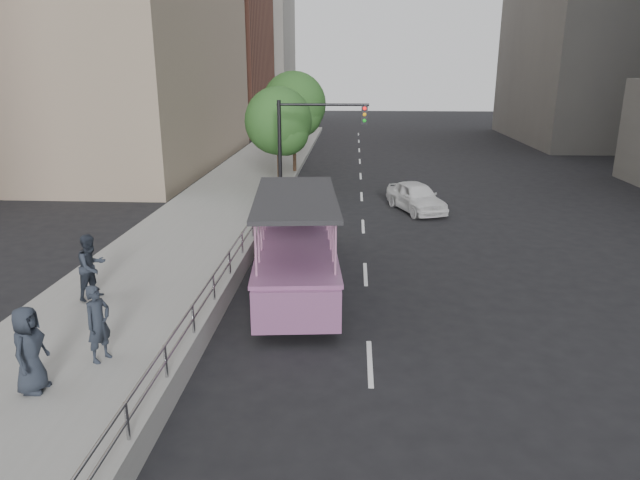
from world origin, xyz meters
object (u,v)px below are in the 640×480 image
(car, at_px, (416,197))
(pedestrian_near, at_px, (98,323))
(pedestrian_far, at_px, (29,350))
(traffic_signal, at_px, (305,138))
(duck_boat, at_px, (296,246))
(street_tree_far, at_px, (295,107))
(pedestrian_mid, at_px, (92,267))
(street_tree_near, at_px, (280,124))
(parking_sign, at_px, (264,208))

(car, bearing_deg, pedestrian_near, -138.96)
(pedestrian_far, bearing_deg, traffic_signal, -12.18)
(duck_boat, distance_m, street_tree_far, 18.87)
(duck_boat, distance_m, pedestrian_near, 7.22)
(duck_boat, bearing_deg, traffic_signal, 92.92)
(car, relative_size, pedestrian_near, 2.32)
(duck_boat, distance_m, traffic_signal, 9.40)
(traffic_signal, relative_size, street_tree_far, 0.81)
(car, relative_size, traffic_signal, 0.79)
(car, height_order, traffic_signal, traffic_signal)
(pedestrian_mid, bearing_deg, pedestrian_far, -145.06)
(duck_boat, xyz_separation_m, car, (4.79, 9.51, -0.43))
(duck_boat, relative_size, traffic_signal, 1.80)
(street_tree_far, bearing_deg, pedestrian_near, -94.47)
(duck_boat, height_order, street_tree_near, street_tree_near)
(pedestrian_near, height_order, street_tree_far, street_tree_far)
(pedestrian_far, xyz_separation_m, traffic_signal, (4.16, 16.55, 2.29))
(car, bearing_deg, parking_sign, -155.34)
(car, height_order, pedestrian_mid, pedestrian_mid)
(duck_boat, height_order, traffic_signal, traffic_signal)
(duck_boat, bearing_deg, street_tree_near, 99.36)
(car, distance_m, pedestrian_far, 19.42)
(duck_boat, xyz_separation_m, pedestrian_mid, (-5.52, -2.65, 0.11))
(pedestrian_far, distance_m, street_tree_far, 26.30)
(duck_boat, height_order, parking_sign, duck_boat)
(street_tree_far, bearing_deg, parking_sign, -88.75)
(street_tree_near, bearing_deg, traffic_signal, -65.02)
(duck_boat, distance_m, parking_sign, 3.59)
(parking_sign, xyz_separation_m, street_tree_near, (-0.53, 9.30, 2.24))
(duck_boat, bearing_deg, parking_sign, 115.41)
(duck_boat, distance_m, street_tree_near, 12.96)
(car, xyz_separation_m, street_tree_far, (-6.66, 9.00, 3.61))
(pedestrian_far, distance_m, street_tree_near, 20.31)
(car, distance_m, pedestrian_near, 17.86)
(pedestrian_near, height_order, pedestrian_far, pedestrian_far)
(pedestrian_mid, height_order, pedestrian_far, pedestrian_mid)
(duck_boat, relative_size, street_tree_far, 1.45)
(pedestrian_mid, bearing_deg, car, -15.94)
(pedestrian_mid, height_order, street_tree_near, street_tree_near)
(street_tree_near, height_order, street_tree_far, street_tree_far)
(pedestrian_mid, bearing_deg, pedestrian_near, -129.31)
(car, relative_size, parking_sign, 1.66)
(duck_boat, xyz_separation_m, pedestrian_near, (-3.79, -6.15, 0.06))
(duck_boat, relative_size, parking_sign, 3.78)
(traffic_signal, height_order, street_tree_near, street_tree_near)
(pedestrian_far, bearing_deg, street_tree_near, -5.38)
(pedestrian_near, distance_m, parking_sign, 9.64)
(street_tree_far, bearing_deg, duck_boat, -84.26)
(pedestrian_near, relative_size, parking_sign, 0.72)
(duck_boat, height_order, pedestrian_mid, duck_boat)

